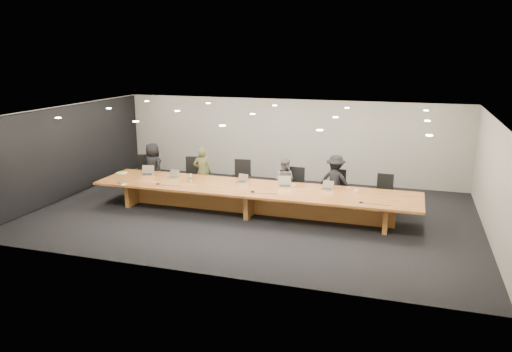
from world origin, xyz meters
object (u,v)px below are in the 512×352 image
Objects in this scene: person_a at (153,167)px; mic_center at (252,191)px; laptop_b at (173,174)px; laptop_d at (285,182)px; chair_mid_left at (241,179)px; laptop_e at (327,185)px; mic_right at (361,202)px; person_b at (202,172)px; chair_far_right at (384,193)px; conference_table at (253,195)px; amber_mug at (191,179)px; laptop_c at (241,178)px; laptop_a at (147,170)px; person_c at (284,181)px; water_bottle at (191,178)px; paper_cup_far at (356,191)px; person_d at (335,181)px; chair_right at (336,189)px; chair_left at (193,176)px; paper_cup_near at (294,186)px; chair_far_left at (143,173)px; av_box at (122,183)px; mic_left at (158,183)px; chair_mid_right at (295,186)px.

person_a reaches higher than mic_center.
laptop_b is 3.41m from laptop_d.
chair_mid_left reaches higher than laptop_e.
chair_mid_left reaches higher than laptop_b.
person_b is at bearing 161.56° from mic_right.
mic_right is (3.79, -1.84, 0.17)m from chair_mid_left.
conference_table is at bearing -158.02° from chair_far_right.
chair_mid_left is 13.01× the size of amber_mug.
laptop_a is at bearing -168.67° from laptop_c.
chair_far_right is 3.60× the size of laptop_b.
laptop_b reaches higher than conference_table.
laptop_c is (3.00, 0.04, -0.02)m from laptop_a.
person_c is 10.22× the size of mic_center.
water_bottle is 4.66m from paper_cup_far.
water_bottle is (-3.86, -0.35, -0.01)m from laptop_e.
person_d is 12.49× the size of mic_right.
water_bottle reaches higher than paper_cup_far.
chair_right is 0.96m from laptop_e.
laptop_d is at bearing 48.16° from mic_center.
person_b reaches higher than paper_cup_far.
conference_table is at bearing -140.71° from chair_right.
chair_left reaches higher than mic_center.
chair_left reaches higher than amber_mug.
person_b reaches higher than water_bottle.
paper_cup_far is (5.13, -0.94, 0.20)m from chair_left.
chair_mid_left is at bearing 154.14° from mic_right.
paper_cup_far is 0.76× the size of mic_right.
laptop_e is at bearing 5.19° from water_bottle.
paper_cup_near is (1.07, 0.34, 0.28)m from conference_table.
chair_far_left is 2.00m from av_box.
laptop_c is (3.63, -0.81, 0.29)m from chair_far_left.
chair_far_right is at bearing 15.48° from mic_left.
chair_far_left is 12.35× the size of paper_cup_far.
chair_mid_right is 1.20m from person_d.
person_a is at bearing 149.50° from amber_mug.
chair_left is 11.89× the size of paper_cup_near.
chair_far_right is 6.33m from mic_left.
conference_table is 2.30m from person_b.
chair_left is at bearing 144.09° from laptop_d.
person_c is at bearing -13.51° from chair_left.
person_a is 4.28× the size of laptop_d.
person_c is (-0.33, 0.04, 0.13)m from chair_mid_right.
chair_left is 4.03× the size of laptop_c.
chair_right is at bearing 15.84° from amber_mug.
laptop_b is 2.82m from mic_center.
person_c is 14.37× the size of paper_cup_far.
person_a is at bearing 117.26° from av_box.
amber_mug is at bearing -167.82° from laptop_e.
conference_table is 5.85× the size of person_d.
laptop_c is at bearing 15.62° from water_bottle.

